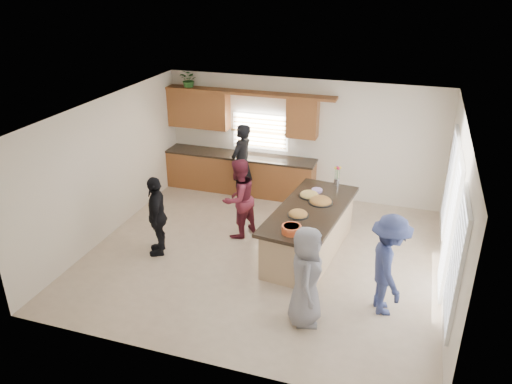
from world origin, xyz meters
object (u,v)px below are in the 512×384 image
(woman_left_front, at_px, (157,216))
(woman_right_front, at_px, (306,277))
(island, at_px, (310,232))
(woman_left_mid, at_px, (239,199))
(woman_right_back, at_px, (388,265))
(salad_bowl, at_px, (291,229))
(woman_left_back, at_px, (242,163))

(woman_left_front, relative_size, woman_right_front, 0.97)
(island, xyz_separation_m, woman_left_front, (-2.75, -0.87, 0.33))
(woman_left_mid, relative_size, woman_right_back, 0.97)
(woman_right_back, height_order, woman_right_front, woman_right_back)
(woman_right_back, bearing_deg, island, 31.35)
(island, distance_m, salad_bowl, 1.18)
(woman_left_back, bearing_deg, woman_right_back, 60.98)
(woman_left_mid, bearing_deg, woman_left_back, -136.79)
(salad_bowl, xyz_separation_m, woman_left_mid, (-1.41, 1.27, -0.20))
(woman_right_front, bearing_deg, woman_right_back, -71.17)
(woman_left_front, xyz_separation_m, woman_right_back, (4.27, -0.50, 0.06))
(island, distance_m, woman_right_back, 2.09)
(woman_left_back, distance_m, woman_right_back, 4.85)
(salad_bowl, xyz_separation_m, woman_left_back, (-1.93, 2.93, -0.11))
(woman_left_front, bearing_deg, island, 85.64)
(island, xyz_separation_m, woman_right_back, (1.53, -1.37, 0.39))
(salad_bowl, height_order, woman_left_front, woman_left_front)
(island, distance_m, woman_right_front, 2.09)
(woman_left_front, distance_m, woman_right_back, 4.30)
(island, height_order, woman_left_mid, woman_left_mid)
(woman_left_back, xyz_separation_m, woman_right_front, (2.42, -3.93, -0.11))
(island, bearing_deg, woman_left_front, -155.64)
(woman_left_mid, height_order, woman_left_front, woman_left_mid)
(woman_right_front, bearing_deg, woman_left_front, 59.14)
(woman_left_back, bearing_deg, woman_right_front, 45.19)
(island, xyz_separation_m, salad_bowl, (-0.11, -1.02, 0.57))
(island, height_order, woman_right_back, woman_right_back)
(salad_bowl, xyz_separation_m, woman_right_back, (1.64, -0.35, -0.18))
(salad_bowl, height_order, woman_left_back, woman_left_back)
(woman_left_mid, bearing_deg, salad_bowl, 73.67)
(salad_bowl, bearing_deg, woman_left_back, 123.40)
(woman_left_mid, bearing_deg, island, 106.48)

